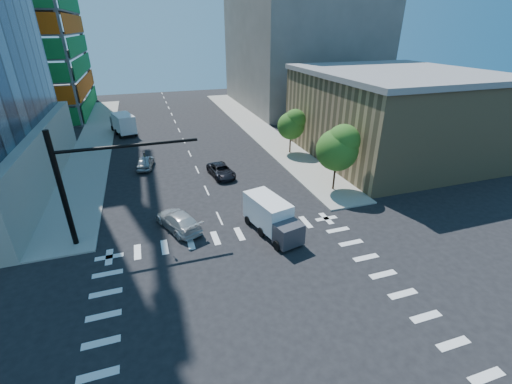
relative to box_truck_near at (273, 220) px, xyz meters
name	(u,v)px	position (x,y,z in m)	size (l,w,h in m)	color
ground	(264,316)	(-3.64, -8.17, -1.26)	(160.00, 160.00, 0.00)	black
road_markings	(264,316)	(-3.64, -8.17, -1.25)	(20.00, 20.00, 0.01)	silver
sidewalk_ne	(255,127)	(8.86, 31.83, -1.18)	(5.00, 60.00, 0.15)	#989790
sidewalk_nw	(95,141)	(-16.14, 31.83, -1.18)	(5.00, 60.00, 0.15)	#989790
commercial_building	(392,114)	(21.36, 13.83, 4.05)	(20.50, 22.50, 10.60)	#8D7A52
bg_building_ne	(301,34)	(23.36, 46.83, 12.74)	(24.00, 30.00, 28.00)	#5E5A55
signal_mast_nw	(82,178)	(-13.64, 3.33, 4.24)	(10.20, 0.40, 9.00)	black
tree_south	(339,147)	(8.99, 5.74, 3.43)	(4.16, 4.16, 6.82)	#382316
tree_north	(292,124)	(9.29, 17.74, 2.73)	(3.54, 3.52, 5.78)	#382316
car_nb_far	(221,171)	(-1.33, 13.06, -0.59)	(2.21, 4.79, 1.33)	black
car_sb_near	(178,220)	(-7.24, 3.27, -0.50)	(2.13, 5.24, 1.52)	#B7B7B7
car_sb_mid	(145,162)	(-9.39, 18.35, -0.51)	(1.76, 4.37, 1.49)	#A1A5A8
box_truck_near	(273,220)	(0.00, 0.00, 0.00)	(3.48, 5.81, 2.85)	black
box_truck_far	(123,125)	(-12.14, 34.70, 0.16)	(4.15, 6.61, 3.22)	black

